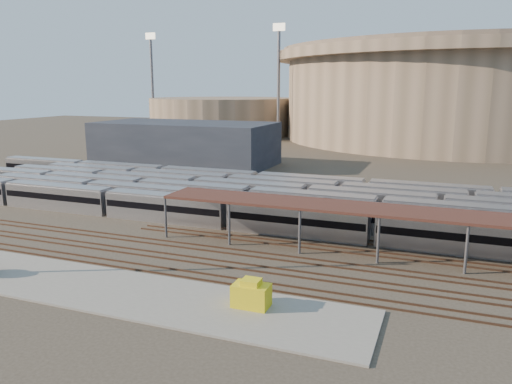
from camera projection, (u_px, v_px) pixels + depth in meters
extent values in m
plane|color=#383026|center=(220.00, 248.00, 57.89)|extent=(420.00, 420.00, 0.00)
cube|color=gray|center=(102.00, 288.00, 45.94)|extent=(50.00, 9.00, 0.20)
cube|color=#BBBBC0|center=(228.00, 214.00, 65.74)|extent=(112.00, 2.90, 3.60)
cube|color=#BBBBC0|center=(325.00, 215.00, 65.34)|extent=(112.00, 2.90, 3.60)
cube|color=#BBBBC0|center=(250.00, 201.00, 73.51)|extent=(112.00, 2.90, 3.60)
cube|color=#BBBBC0|center=(307.00, 199.00, 74.69)|extent=(112.00, 2.90, 3.60)
cube|color=#BBBBC0|center=(339.00, 196.00, 77.11)|extent=(112.00, 2.90, 3.60)
cube|color=#BBBBC0|center=(257.00, 184.00, 86.32)|extent=(112.00, 2.90, 3.60)
cylinder|color=#58585D|center=(166.00, 218.00, 61.38)|extent=(0.30, 0.30, 5.00)
cylinder|color=#58585D|center=(187.00, 208.00, 66.31)|extent=(0.30, 0.30, 5.00)
cylinder|color=#58585D|center=(229.00, 224.00, 58.36)|extent=(0.30, 0.30, 5.00)
cylinder|color=#58585D|center=(247.00, 214.00, 63.29)|extent=(0.30, 0.30, 5.00)
cylinder|color=#58585D|center=(300.00, 232.00, 55.34)|extent=(0.30, 0.30, 5.00)
cylinder|color=#58585D|center=(312.00, 220.00, 60.27)|extent=(0.30, 0.30, 5.00)
cylinder|color=#58585D|center=(378.00, 240.00, 52.32)|extent=(0.30, 0.30, 5.00)
cylinder|color=#58585D|center=(385.00, 227.00, 57.25)|extent=(0.30, 0.30, 5.00)
cylinder|color=#58585D|center=(466.00, 250.00, 49.31)|extent=(0.30, 0.30, 5.00)
cylinder|color=#58585D|center=(465.00, 235.00, 54.23)|extent=(0.30, 0.30, 5.00)
cube|color=#3E2019|center=(424.00, 214.00, 52.73)|extent=(60.00, 6.00, 0.30)
cube|color=#4C3323|center=(214.00, 251.00, 56.28)|extent=(170.00, 0.12, 0.18)
cube|color=#4C3323|center=(219.00, 247.00, 57.65)|extent=(170.00, 0.12, 0.18)
cube|color=#4C3323|center=(197.00, 263.00, 52.63)|extent=(170.00, 0.12, 0.18)
cube|color=#4C3323|center=(204.00, 258.00, 54.00)|extent=(170.00, 0.12, 0.18)
cube|color=#4C3323|center=(178.00, 276.00, 48.98)|extent=(170.00, 0.12, 0.18)
cube|color=#4C3323|center=(186.00, 271.00, 50.34)|extent=(170.00, 0.12, 0.18)
cylinder|color=gray|center=(455.00, 99.00, 173.98)|extent=(116.00, 116.00, 28.00)
cylinder|color=gray|center=(459.00, 53.00, 170.77)|extent=(124.00, 124.00, 3.00)
cylinder|color=#6B5B4C|center=(459.00, 46.00, 170.30)|extent=(120.00, 120.00, 1.50)
cylinder|color=gray|center=(222.00, 116.00, 196.23)|extent=(56.00, 56.00, 14.00)
cube|color=#1E232D|center=(185.00, 143.00, 119.39)|extent=(42.00, 20.00, 10.00)
cylinder|color=#58585D|center=(278.00, 88.00, 165.13)|extent=(1.00, 1.00, 36.00)
cube|color=#FFF2CC|center=(279.00, 27.00, 161.16)|extent=(4.00, 0.60, 2.40)
cylinder|color=#58585D|center=(153.00, 87.00, 193.63)|extent=(1.00, 1.00, 36.00)
cube|color=#FFF2CC|center=(150.00, 36.00, 189.65)|extent=(4.00, 0.60, 2.40)
cylinder|color=#58585D|center=(364.00, 87.00, 203.73)|extent=(1.00, 1.00, 36.00)
cube|color=#FFF2CC|center=(366.00, 39.00, 199.75)|extent=(4.00, 0.60, 2.40)
cube|color=yellow|center=(251.00, 295.00, 41.78)|extent=(3.10, 1.96, 1.93)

